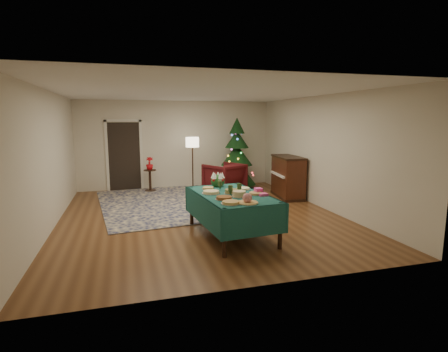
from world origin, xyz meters
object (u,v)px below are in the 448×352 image
object	(u,v)px
potted_plant	(150,166)
piano	(288,177)
gift_box	(258,191)
buffet_table	(231,202)
christmas_tree	(237,156)
side_table	(150,181)
armchair	(224,177)
floor_lamp	(192,145)

from	to	relation	value
potted_plant	piano	xyz separation A→B (m)	(3.60, -1.86, -0.20)
piano	potted_plant	bearing A→B (deg)	152.67
gift_box	piano	size ratio (longest dim) A/B	0.09
buffet_table	christmas_tree	xyz separation A→B (m)	(1.53, 4.40, 0.35)
side_table	christmas_tree	distance (m)	2.76
armchair	piano	size ratio (longest dim) A/B	0.71
side_table	potted_plant	size ratio (longest dim) A/B	1.72
floor_lamp	piano	size ratio (longest dim) A/B	1.17
side_table	floor_lamp	bearing A→B (deg)	-12.95
buffet_table	piano	bearing A→B (deg)	47.71
armchair	piano	distance (m)	1.81
buffet_table	armchair	size ratio (longest dim) A/B	2.18
armchair	side_table	size ratio (longest dim) A/B	1.50
floor_lamp	side_table	world-z (taller)	floor_lamp
buffet_table	gift_box	size ratio (longest dim) A/B	16.90
buffet_table	gift_box	world-z (taller)	gift_box
floor_lamp	piano	bearing A→B (deg)	-33.76
potted_plant	christmas_tree	distance (m)	2.69
side_table	piano	size ratio (longest dim) A/B	0.47
buffet_table	side_table	bearing A→B (deg)	104.13
armchair	floor_lamp	world-z (taller)	floor_lamp
armchair	potted_plant	world-z (taller)	armchair
potted_plant	christmas_tree	bearing A→B (deg)	-3.21
piano	christmas_tree	bearing A→B (deg)	118.37
piano	gift_box	bearing A→B (deg)	-125.15
buffet_table	floor_lamp	size ratio (longest dim) A/B	1.32
buffet_table	piano	xyz separation A→B (m)	(2.45, 2.69, -0.07)
gift_box	potted_plant	xyz separation A→B (m)	(-1.63, 4.65, -0.08)
buffet_table	armchair	distance (m)	3.74
floor_lamp	potted_plant	world-z (taller)	floor_lamp
side_table	potted_plant	bearing A→B (deg)	0.00
gift_box	piano	world-z (taller)	piano
gift_box	potted_plant	size ratio (longest dim) A/B	0.33
potted_plant	piano	size ratio (longest dim) A/B	0.27
side_table	potted_plant	xyz separation A→B (m)	(0.00, 0.00, 0.44)
armchair	christmas_tree	bearing A→B (deg)	-157.38
floor_lamp	side_table	distance (m)	1.65
armchair	christmas_tree	size ratio (longest dim) A/B	0.45
armchair	potted_plant	xyz separation A→B (m)	(-2.05, 0.92, 0.27)
armchair	side_table	distance (m)	2.25
gift_box	buffet_table	bearing A→B (deg)	168.49
potted_plant	side_table	bearing A→B (deg)	0.00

